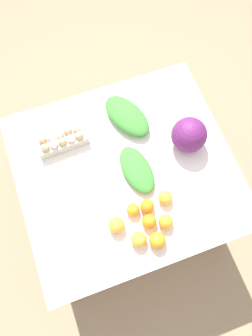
{
  "coord_description": "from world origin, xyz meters",
  "views": [
    {
      "loc": [
        0.2,
        0.56,
        2.35
      ],
      "look_at": [
        0.0,
        0.0,
        0.73
      ],
      "focal_mm": 35.0,
      "sensor_mm": 36.0,
      "label": 1
    }
  ],
  "objects_px": {
    "orange_6": "(157,240)",
    "orange_4": "(133,210)",
    "orange_1": "(166,222)",
    "greens_bunch_dandelion": "(127,116)",
    "orange_7": "(116,225)",
    "orange_2": "(147,206)",
    "orange_5": "(165,198)",
    "cabbage_purple": "(189,135)",
    "greens_bunch_scallion": "(137,170)",
    "orange_0": "(149,221)",
    "egg_carton": "(62,140)",
    "orange_3": "(139,239)"
  },
  "relations": [
    {
      "from": "orange_1",
      "to": "orange_4",
      "type": "distance_m",
      "value": 0.17
    },
    {
      "from": "greens_bunch_dandelion",
      "to": "orange_7",
      "type": "xyz_separation_m",
      "value": [
        0.26,
        0.55,
        0.0
      ]
    },
    {
      "from": "orange_3",
      "to": "cabbage_purple",
      "type": "bearing_deg",
      "value": -136.8
    },
    {
      "from": "greens_bunch_scallion",
      "to": "orange_5",
      "type": "relative_size",
      "value": 3.84
    },
    {
      "from": "orange_3",
      "to": "orange_2",
      "type": "bearing_deg",
      "value": -125.11
    },
    {
      "from": "greens_bunch_dandelion",
      "to": "orange_2",
      "type": "bearing_deg",
      "value": 81.19
    },
    {
      "from": "orange_7",
      "to": "cabbage_purple",
      "type": "bearing_deg",
      "value": -149.08
    },
    {
      "from": "orange_4",
      "to": "orange_5",
      "type": "height_order",
      "value": "orange_5"
    },
    {
      "from": "orange_7",
      "to": "orange_0",
      "type": "bearing_deg",
      "value": 166.68
    },
    {
      "from": "cabbage_purple",
      "to": "orange_5",
      "type": "bearing_deg",
      "value": 48.06
    },
    {
      "from": "orange_2",
      "to": "orange_5",
      "type": "relative_size",
      "value": 0.96
    },
    {
      "from": "orange_1",
      "to": "orange_5",
      "type": "height_order",
      "value": "same"
    },
    {
      "from": "egg_carton",
      "to": "greens_bunch_dandelion",
      "type": "relative_size",
      "value": 0.89
    },
    {
      "from": "egg_carton",
      "to": "orange_5",
      "type": "bearing_deg",
      "value": 127.82
    },
    {
      "from": "greens_bunch_dandelion",
      "to": "orange_0",
      "type": "bearing_deg",
      "value": 80.54
    },
    {
      "from": "orange_0",
      "to": "orange_4",
      "type": "distance_m",
      "value": 0.1
    },
    {
      "from": "egg_carton",
      "to": "orange_5",
      "type": "xyz_separation_m",
      "value": [
        -0.4,
        0.48,
        -0.01
      ]
    },
    {
      "from": "orange_4",
      "to": "orange_6",
      "type": "relative_size",
      "value": 0.82
    },
    {
      "from": "cabbage_purple",
      "to": "greens_bunch_dandelion",
      "type": "bearing_deg",
      "value": -43.73
    },
    {
      "from": "greens_bunch_dandelion",
      "to": "orange_7",
      "type": "distance_m",
      "value": 0.61
    },
    {
      "from": "egg_carton",
      "to": "orange_3",
      "type": "bearing_deg",
      "value": 105.8
    },
    {
      "from": "orange_3",
      "to": "orange_4",
      "type": "relative_size",
      "value": 1.16
    },
    {
      "from": "greens_bunch_dandelion",
      "to": "orange_3",
      "type": "height_order",
      "value": "orange_3"
    },
    {
      "from": "cabbage_purple",
      "to": "greens_bunch_dandelion",
      "type": "xyz_separation_m",
      "value": [
        0.26,
        -0.24,
        -0.06
      ]
    },
    {
      "from": "cabbage_purple",
      "to": "orange_5",
      "type": "relative_size",
      "value": 2.56
    },
    {
      "from": "orange_4",
      "to": "orange_7",
      "type": "bearing_deg",
      "value": 23.56
    },
    {
      "from": "orange_3",
      "to": "orange_4",
      "type": "distance_m",
      "value": 0.15
    },
    {
      "from": "orange_1",
      "to": "orange_6",
      "type": "height_order",
      "value": "orange_6"
    },
    {
      "from": "orange_3",
      "to": "orange_5",
      "type": "distance_m",
      "value": 0.25
    },
    {
      "from": "cabbage_purple",
      "to": "greens_bunch_scallion",
      "type": "distance_m",
      "value": 0.33
    },
    {
      "from": "orange_3",
      "to": "orange_7",
      "type": "relative_size",
      "value": 0.96
    },
    {
      "from": "orange_5",
      "to": "greens_bunch_dandelion",
      "type": "bearing_deg",
      "value": -87.4
    },
    {
      "from": "orange_2",
      "to": "orange_7",
      "type": "distance_m",
      "value": 0.18
    },
    {
      "from": "orange_1",
      "to": "orange_4",
      "type": "height_order",
      "value": "orange_1"
    },
    {
      "from": "orange_0",
      "to": "orange_5",
      "type": "distance_m",
      "value": 0.15
    },
    {
      "from": "egg_carton",
      "to": "orange_7",
      "type": "height_order",
      "value": "egg_carton"
    },
    {
      "from": "cabbage_purple",
      "to": "greens_bunch_dandelion",
      "type": "height_order",
      "value": "cabbage_purple"
    },
    {
      "from": "orange_0",
      "to": "orange_1",
      "type": "relative_size",
      "value": 1.0
    },
    {
      "from": "cabbage_purple",
      "to": "orange_4",
      "type": "bearing_deg",
      "value": 32.62
    },
    {
      "from": "orange_2",
      "to": "cabbage_purple",
      "type": "bearing_deg",
      "value": -141.42
    },
    {
      "from": "orange_2",
      "to": "orange_7",
      "type": "xyz_separation_m",
      "value": [
        0.18,
        0.04,
        0.01
      ]
    },
    {
      "from": "orange_6",
      "to": "orange_4",
      "type": "bearing_deg",
      "value": -72.47
    },
    {
      "from": "cabbage_purple",
      "to": "orange_1",
      "type": "xyz_separation_m",
      "value": [
        0.28,
        0.37,
        -0.06
      ]
    },
    {
      "from": "egg_carton",
      "to": "orange_0",
      "type": "relative_size",
      "value": 3.82
    },
    {
      "from": "orange_2",
      "to": "orange_4",
      "type": "xyz_separation_m",
      "value": [
        0.07,
        -0.01,
        -0.0
      ]
    },
    {
      "from": "orange_4",
      "to": "orange_5",
      "type": "bearing_deg",
      "value": -179.39
    },
    {
      "from": "cabbage_purple",
      "to": "orange_2",
      "type": "relative_size",
      "value": 2.67
    },
    {
      "from": "greens_bunch_scallion",
      "to": "orange_1",
      "type": "xyz_separation_m",
      "value": [
        -0.04,
        0.31,
        0.0
      ]
    },
    {
      "from": "egg_carton",
      "to": "orange_4",
      "type": "height_order",
      "value": "egg_carton"
    },
    {
      "from": "orange_1",
      "to": "cabbage_purple",
      "type": "bearing_deg",
      "value": -126.68
    }
  ]
}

